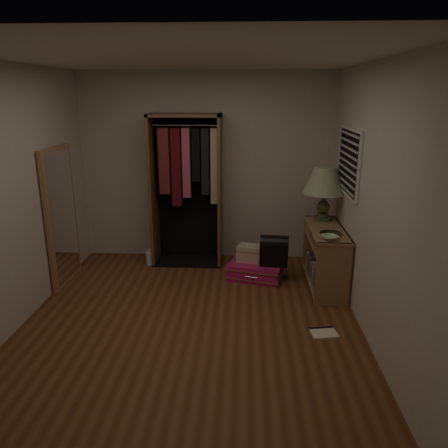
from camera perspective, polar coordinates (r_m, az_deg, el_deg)
The scene contains 13 objects.
ground at distance 4.69m, azimuth -4.35°, elevation -12.76°, with size 4.00×4.00×0.00m, color #5A3219.
room_walls at distance 4.19m, azimuth -3.70°, elevation 5.64°, with size 3.52×4.02×2.60m.
console_bookshelf at distance 5.51m, azimuth 13.04°, elevation -3.93°, with size 0.42×1.12×0.75m.
open_wardrobe at distance 5.98m, azimuth -4.77°, elevation 6.02°, with size 0.95×0.50×2.05m.
floor_mirror at distance 5.71m, azimuth -20.47°, elevation 0.91°, with size 0.06×0.80×1.70m.
pink_suitcase at distance 5.70m, azimuth 4.22°, elevation -6.01°, with size 0.79×0.66×0.21m.
train_case at distance 5.67m, azimuth 3.40°, elevation -3.82°, with size 0.36×0.30×0.23m.
black_bag at distance 5.56m, azimuth 6.57°, elevation -3.34°, with size 0.38×0.26×0.39m.
table_lamp at distance 5.60m, azimuth 13.05°, elevation 5.40°, with size 0.56×0.56×0.68m.
brass_tray at distance 5.16m, azimuth 13.80°, elevation -1.22°, with size 0.33×0.33×0.02m.
ceramic_bowl at distance 4.97m, azimuth 13.64°, elevation -1.72°, with size 0.18×0.18×0.05m, color #B1D1AE.
white_jug at distance 6.20m, azimuth -9.56°, elevation -4.38°, with size 0.16×0.16×0.22m.
floor_book at distance 4.60m, azimuth 12.82°, elevation -13.62°, with size 0.29×0.25×0.02m.
Camera 1 is at (0.55, -4.05, 2.31)m, focal length 35.00 mm.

